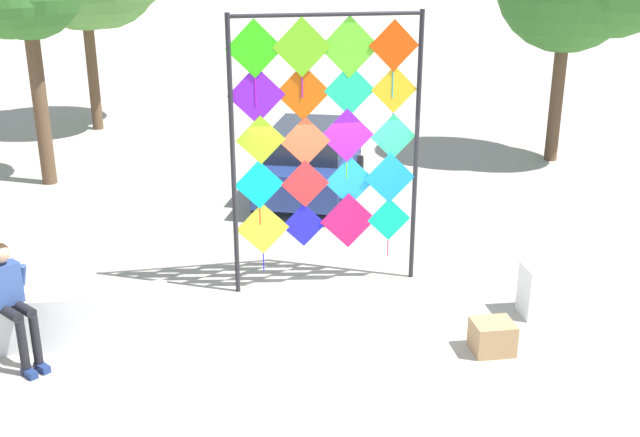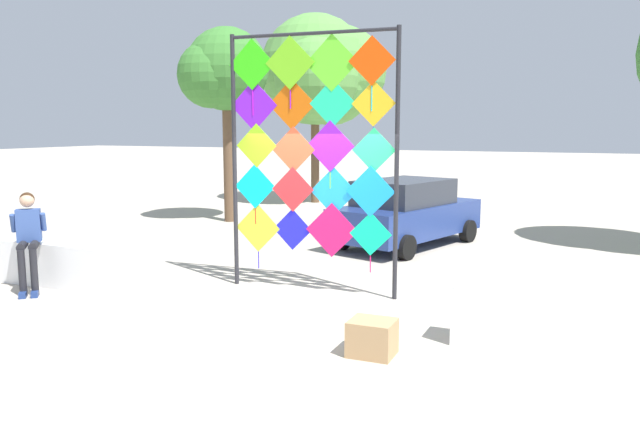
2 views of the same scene
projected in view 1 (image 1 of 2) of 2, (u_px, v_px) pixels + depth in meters
The scene contains 6 objects.
ground at pixel (346, 313), 10.86m from camera, with size 120.00×120.00×0.00m, color #ADA393.
plaza_ledge_left at pixel (11, 322), 9.83m from camera, with size 3.94×0.46×0.73m, color white.
kite_display_rack at pixel (326, 134), 10.97m from camera, with size 2.78×0.24×4.05m.
seated_vendor at pixel (11, 296), 9.24m from camera, with size 0.73×0.75×1.58m.
parked_car at pixel (311, 160), 15.60m from camera, with size 2.65×4.09×1.47m.
cardboard_box_large at pixel (492, 337), 9.79m from camera, with size 0.51×0.44×0.41m, color tan.
Camera 1 is at (-1.64, -9.61, 4.99)m, focal length 43.24 mm.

